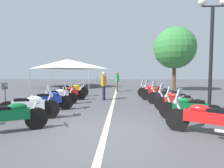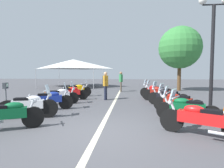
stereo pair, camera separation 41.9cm
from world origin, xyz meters
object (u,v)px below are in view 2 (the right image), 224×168
(motorcycle_left_row_3, at_px, (59,96))
(bystander_1, at_px, (121,80))
(motorcycle_left_row_2, at_px, (50,99))
(motorcycle_right_row_5, at_px, (156,91))
(bystander_2, at_px, (106,83))
(motorcycle_right_row_3, at_px, (167,96))
(parking_meter, at_px, (6,93))
(motorcycle_left_row_5, at_px, (77,90))
(traffic_cone_0, at_px, (45,96))
(motorcycle_right_row_0, at_px, (200,119))
(motorcycle_left_row_0, at_px, (8,115))
(roadside_tree_0, at_px, (180,48))
(event_tent, at_px, (73,64))
(motorcycle_right_row_2, at_px, (177,102))
(motorcycle_left_row_4, at_px, (71,93))
(motorcycle_right_row_1, at_px, (186,108))
(motorcycle_left_row_1, at_px, (29,105))
(street_lamp_twin_globe, at_px, (213,33))
(motorcycle_right_row_4, at_px, (160,93))

(motorcycle_left_row_3, relative_size, bystander_1, 1.13)
(motorcycle_left_row_2, distance_m, bystander_1, 8.36)
(motorcycle_right_row_5, bearing_deg, motorcycle_left_row_3, 50.94)
(bystander_1, relative_size, bystander_2, 1.02)
(motorcycle_right_row_3, relative_size, parking_meter, 1.47)
(parking_meter, bearing_deg, motorcycle_left_row_5, 76.58)
(traffic_cone_0, bearing_deg, bystander_1, -36.66)
(motorcycle_right_row_3, height_order, motorcycle_right_row_5, motorcycle_right_row_5)
(motorcycle_left_row_5, xyz_separation_m, motorcycle_right_row_0, (-7.26, -5.47, -0.00))
(motorcycle_left_row_0, xyz_separation_m, bystander_2, (5.94, -2.03, 0.55))
(motorcycle_right_row_5, height_order, roadside_tree_0, roadside_tree_0)
(motorcycle_left_row_2, distance_m, motorcycle_right_row_0, 6.03)
(motorcycle_left_row_3, distance_m, traffic_cone_0, 1.53)
(motorcycle_left_row_0, xyz_separation_m, parking_meter, (1.39, 1.09, 0.44))
(motorcycle_right_row_0, xyz_separation_m, event_tent, (15.51, 8.38, 2.18))
(motorcycle_left_row_2, relative_size, bystander_1, 1.15)
(motorcycle_left_row_5, bearing_deg, motorcycle_right_row_2, -55.26)
(motorcycle_right_row_2, height_order, parking_meter, parking_meter)
(motorcycle_left_row_0, relative_size, bystander_2, 1.07)
(motorcycle_left_row_4, bearing_deg, event_tent, 87.62)
(motorcycle_left_row_0, bearing_deg, motorcycle_left_row_3, 64.92)
(motorcycle_left_row_4, height_order, motorcycle_right_row_2, motorcycle_right_row_2)
(motorcycle_right_row_0, distance_m, motorcycle_right_row_3, 4.36)
(motorcycle_left_row_0, distance_m, roadside_tree_0, 14.87)
(motorcycle_right_row_1, height_order, motorcycle_right_row_3, motorcycle_right_row_3)
(motorcycle_right_row_2, bearing_deg, motorcycle_left_row_4, 3.77)
(motorcycle_left_row_1, distance_m, motorcycle_right_row_0, 5.62)
(motorcycle_left_row_3, bearing_deg, roadside_tree_0, 21.19)
(motorcycle_left_row_4, relative_size, motorcycle_right_row_3, 1.09)
(motorcycle_right_row_3, xyz_separation_m, traffic_cone_0, (0.73, 6.79, -0.18))
(motorcycle_right_row_1, relative_size, motorcycle_right_row_5, 0.96)
(motorcycle_right_row_1, height_order, street_lamp_twin_globe, street_lamp_twin_globe)
(roadside_tree_0, bearing_deg, event_tent, 72.64)
(motorcycle_left_row_4, height_order, motorcycle_right_row_5, motorcycle_right_row_5)
(motorcycle_left_row_3, distance_m, motorcycle_left_row_5, 3.06)
(motorcycle_left_row_0, height_order, bystander_2, bystander_2)
(motorcycle_right_row_0, height_order, motorcycle_right_row_4, motorcycle_right_row_4)
(motorcycle_right_row_5, bearing_deg, event_tent, -22.79)
(motorcycle_left_row_0, relative_size, event_tent, 0.28)
(event_tent, bearing_deg, street_lamp_twin_globe, -141.07)
(motorcycle_right_row_4, xyz_separation_m, roadside_tree_0, (6.31, -2.77, 3.43))
(motorcycle_left_row_2, relative_size, motorcycle_right_row_3, 1.05)
(bystander_2, bearing_deg, motorcycle_left_row_5, 155.67)
(motorcycle_left_row_2, height_order, motorcycle_right_row_0, same)
(motorcycle_right_row_0, height_order, event_tent, event_tent)
(street_lamp_twin_globe, height_order, bystander_1, street_lamp_twin_globe)
(roadside_tree_0, bearing_deg, motorcycle_left_row_1, 142.75)
(motorcycle_left_row_5, xyz_separation_m, motorcycle_right_row_3, (-2.90, -5.53, -0.01))
(event_tent, bearing_deg, bystander_2, -151.96)
(motorcycle_left_row_1, relative_size, traffic_cone_0, 3.33)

